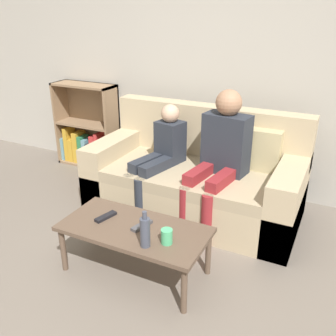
{
  "coord_description": "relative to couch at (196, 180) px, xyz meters",
  "views": [
    {
      "loc": [
        1.21,
        -1.19,
        1.74
      ],
      "look_at": [
        0.06,
        1.14,
        0.62
      ],
      "focal_mm": 40.0,
      "sensor_mm": 36.0,
      "label": 1
    }
  ],
  "objects": [
    {
      "name": "couch",
      "position": [
        0.0,
        0.0,
        0.0
      ],
      "size": [
        1.86,
        0.9,
        0.92
      ],
      "color": "tan",
      "rests_on": "ground_plane"
    },
    {
      "name": "bottle",
      "position": [
        0.13,
        -1.17,
        0.17
      ],
      "size": [
        0.06,
        0.06,
        0.25
      ],
      "color": "#424756",
      "rests_on": "coffee_table"
    },
    {
      "name": "person_adult",
      "position": [
        0.25,
        -0.09,
        0.37
      ],
      "size": [
        0.43,
        0.66,
        1.15
      ],
      "rotation": [
        0.0,
        0.0,
        -0.15
      ],
      "color": "maroon",
      "rests_on": "ground_plane"
    },
    {
      "name": "coffee_table",
      "position": [
        -0.04,
        -1.02,
        0.03
      ],
      "size": [
        1.01,
        0.49,
        0.37
      ],
      "color": "brown",
      "rests_on": "ground_plane"
    },
    {
      "name": "tv_remote_0",
      "position": [
        0.0,
        -0.99,
        0.08
      ],
      "size": [
        0.09,
        0.18,
        0.02
      ],
      "rotation": [
        0.0,
        0.0,
        -0.24
      ],
      "color": "#47474C",
      "rests_on": "coffee_table"
    },
    {
      "name": "cup_near",
      "position": [
        0.24,
        -1.09,
        0.11
      ],
      "size": [
        0.07,
        0.07,
        0.1
      ],
      "color": "#4CB77A",
      "rests_on": "coffee_table"
    },
    {
      "name": "tv_remote_1",
      "position": [
        -0.28,
        -1.0,
        0.08
      ],
      "size": [
        0.09,
        0.18,
        0.02
      ],
      "rotation": [
        0.0,
        0.0,
        -0.26
      ],
      "color": "black",
      "rests_on": "coffee_table"
    },
    {
      "name": "wall_back",
      "position": [
        -0.08,
        0.64,
        1.0
      ],
      "size": [
        12.0,
        0.06,
        2.6
      ],
      "color": "#B7B2A8",
      "rests_on": "ground_plane"
    },
    {
      "name": "bookshelf",
      "position": [
        -1.59,
        0.48,
        0.06
      ],
      "size": [
        0.74,
        0.28,
        0.96
      ],
      "color": "#8E7051",
      "rests_on": "ground_plane"
    },
    {
      "name": "person_child",
      "position": [
        -0.3,
        -0.14,
        0.25
      ],
      "size": [
        0.36,
        0.65,
        0.97
      ],
      "rotation": [
        0.0,
        0.0,
        -0.24
      ],
      "color": "#282D38",
      "rests_on": "ground_plane"
    },
    {
      "name": "ground_plane",
      "position": [
        -0.08,
        -1.67,
        -0.3
      ],
      "size": [
        22.0,
        22.0,
        0.0
      ],
      "primitive_type": "plane",
      "color": "#70665B"
    }
  ]
}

